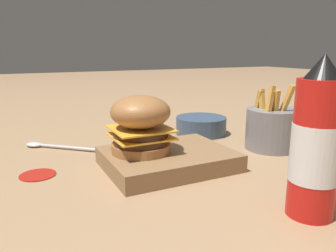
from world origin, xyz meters
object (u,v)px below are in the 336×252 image
Objects in this scene: ketchup_bottle at (316,146)px; fries_basket at (272,128)px; side_bowl at (201,125)px; burger at (141,124)px; serving_board at (168,159)px; spoon at (46,145)px.

fries_basket is (0.18, 0.26, -0.05)m from ketchup_bottle.
side_bowl is at bearing 111.14° from fries_basket.
side_bowl is at bearing 77.03° from ketchup_bottle.
burger is 0.83× the size of side_bowl.
ketchup_bottle is 1.62× the size of side_bowl.
serving_board reaches higher than spoon.
burger is 0.31m from ketchup_bottle.
ketchup_bottle is at bearing -70.29° from serving_board.
serving_board is at bearing -178.97° from fries_basket.
side_bowl is (0.20, 0.19, 0.01)m from serving_board.
ketchup_bottle is (0.09, -0.26, 0.08)m from serving_board.
side_bowl is at bearing 44.61° from serving_board.
ketchup_bottle reaches higher than burger.
fries_basket reaches higher than spoon.
burger is at bearing 177.63° from fries_basket.
fries_basket is at bearing 56.03° from ketchup_bottle.
side_bowl is at bearing 35.62° from burger.
serving_board is 0.28m from side_bowl.
side_bowl reaches higher than serving_board.
ketchup_bottle reaches higher than serving_board.
burger reaches higher than spoon.
burger is at bearing -144.38° from side_bowl.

